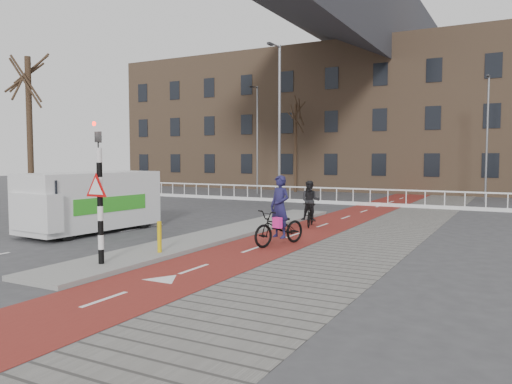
% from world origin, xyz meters
% --- Properties ---
extents(ground, '(120.00, 120.00, 0.00)m').
position_xyz_m(ground, '(0.00, 0.00, 0.00)').
color(ground, '#38383A').
rests_on(ground, ground).
extents(bike_lane, '(2.50, 60.00, 0.01)m').
position_xyz_m(bike_lane, '(1.50, 10.00, 0.01)').
color(bike_lane, maroon).
rests_on(bike_lane, ground).
extents(sidewalk, '(3.00, 60.00, 0.01)m').
position_xyz_m(sidewalk, '(4.30, 10.00, 0.01)').
color(sidewalk, slate).
rests_on(sidewalk, ground).
extents(curb_island, '(1.80, 16.00, 0.12)m').
position_xyz_m(curb_island, '(-0.70, 4.00, 0.06)').
color(curb_island, gray).
rests_on(curb_island, ground).
extents(traffic_signal, '(0.80, 0.80, 3.68)m').
position_xyz_m(traffic_signal, '(-0.60, -2.02, 1.99)').
color(traffic_signal, black).
rests_on(traffic_signal, curb_island).
extents(bollard, '(0.12, 0.12, 0.87)m').
position_xyz_m(bollard, '(-0.27, -0.15, 0.56)').
color(bollard, gold).
rests_on(bollard, curb_island).
extents(cyclist_near, '(1.37, 2.26, 2.19)m').
position_xyz_m(cyclist_near, '(1.94, 3.02, 0.75)').
color(cyclist_near, black).
rests_on(cyclist_near, bike_lane).
extents(cyclist_far, '(0.90, 1.75, 1.83)m').
position_xyz_m(cyclist_far, '(1.20, 7.41, 0.77)').
color(cyclist_far, black).
rests_on(cyclist_far, bike_lane).
extents(van, '(2.44, 5.28, 2.21)m').
position_xyz_m(van, '(-5.42, 2.27, 1.16)').
color(van, silver).
rests_on(van, ground).
extents(railing, '(28.00, 0.10, 0.99)m').
position_xyz_m(railing, '(-5.00, 17.00, 0.31)').
color(railing, silver).
rests_on(railing, ground).
extents(townhouse_row, '(46.00, 10.00, 15.90)m').
position_xyz_m(townhouse_row, '(-3.00, 32.00, 7.81)').
color(townhouse_row, '#7F6047').
rests_on(townhouse_row, ground).
extents(tree_left, '(0.28, 0.28, 7.44)m').
position_xyz_m(tree_left, '(-11.88, 4.74, 3.72)').
color(tree_left, '#302215').
rests_on(tree_left, ground).
extents(tree_mid, '(0.23, 0.23, 6.97)m').
position_xyz_m(tree_mid, '(-7.38, 25.55, 3.48)').
color(tree_mid, '#302215').
rests_on(tree_mid, ground).
extents(streetlight_near, '(0.12, 0.12, 8.04)m').
position_xyz_m(streetlight_near, '(-1.68, 10.58, 4.02)').
color(streetlight_near, slate).
rests_on(streetlight_near, ground).
extents(streetlight_left, '(0.12, 0.12, 8.03)m').
position_xyz_m(streetlight_left, '(-8.97, 22.06, 4.01)').
color(streetlight_left, slate).
rests_on(streetlight_left, ground).
extents(streetlight_right, '(0.12, 0.12, 7.71)m').
position_xyz_m(streetlight_right, '(6.62, 22.72, 3.86)').
color(streetlight_right, slate).
rests_on(streetlight_right, ground).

